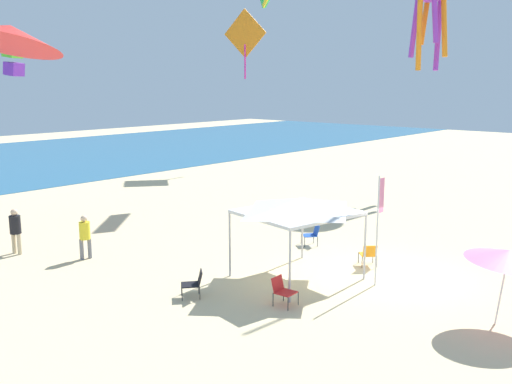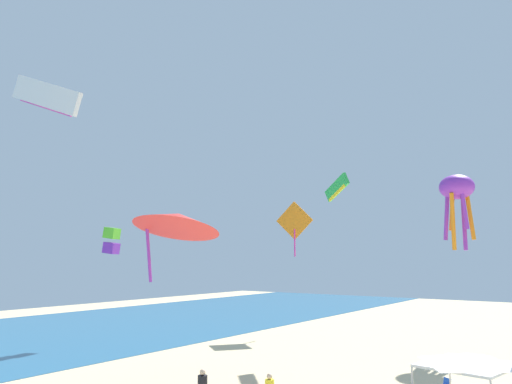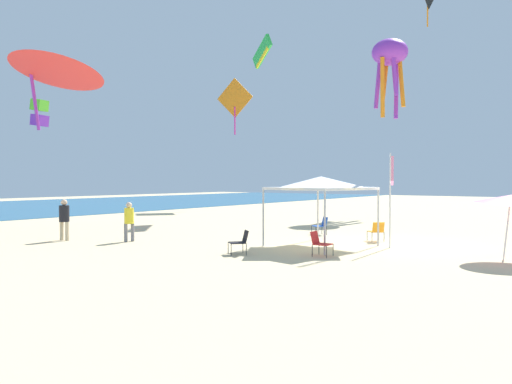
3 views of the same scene
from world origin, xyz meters
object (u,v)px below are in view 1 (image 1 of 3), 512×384
beach_umbrella (509,256)px  banner_flag (379,220)px  canopy_tent (297,206)px  folding_chair_near_cooler (194,282)px  kite_delta_red (9,35)px  person_beachcomber (85,233)px  kite_diamond_orange (245,36)px  folding_chair_facing_ocean (282,289)px  person_kite_handler (15,228)px  kite_box_lime (13,60)px  folding_chair_left_of_tent (369,253)px  folding_chair_right_of_tent (312,233)px

beach_umbrella → banner_flag: 4.13m
canopy_tent → folding_chair_near_cooler: bearing=160.1°
canopy_tent → kite_delta_red: kite_delta_red is taller
person_beachcomber → kite_delta_red: kite_delta_red is taller
beach_umbrella → person_beachcomber: 14.08m
banner_flag → kite_diamond_orange: kite_diamond_orange is taller
beach_umbrella → banner_flag: (0.51, 4.09, 0.22)m
beach_umbrella → folding_chair_facing_ocean: size_ratio=2.73×
beach_umbrella → person_kite_handler: (-5.42, 15.94, -0.89)m
canopy_tent → folding_chair_facing_ocean: canopy_tent is taller
banner_flag → person_kite_handler: (-5.93, 11.85, -1.11)m
folding_chair_near_cooler → kite_box_lime: size_ratio=0.37×
folding_chair_near_cooler → folding_chair_facing_ocean: 2.68m
folding_chair_near_cooler → folding_chair_left_of_tent: same height
canopy_tent → kite_box_lime: bearing=80.7°
folding_chair_right_of_tent → kite_diamond_orange: size_ratio=0.16×
person_kite_handler → kite_diamond_orange: size_ratio=0.34×
folding_chair_near_cooler → person_beachcomber: size_ratio=0.50×
person_beachcomber → kite_box_lime: kite_box_lime is taller
beach_umbrella → kite_diamond_orange: 31.17m
beach_umbrella → folding_chair_facing_ocean: 6.14m
folding_chair_right_of_tent → folding_chair_left_of_tent: bearing=21.7°
beach_umbrella → kite_box_lime: 34.76m
folding_chair_facing_ocean → kite_box_lime: 30.41m
folding_chair_right_of_tent → folding_chair_near_cooler: 6.94m
beach_umbrella → kite_box_lime: size_ratio=1.02×
folding_chair_left_of_tent → kite_box_lime: kite_box_lime is taller
canopy_tent → person_kite_handler: canopy_tent is taller
folding_chair_left_of_tent → banner_flag: banner_flag is taller
canopy_tent → person_kite_handler: (-4.80, 9.53, -1.39)m
canopy_tent → kite_box_lime: kite_box_lime is taller
folding_chair_left_of_tent → kite_diamond_orange: 26.47m
canopy_tent → banner_flag: banner_flag is taller
person_beachcomber → kite_delta_red: size_ratio=0.31×
canopy_tent → folding_chair_near_cooler: size_ratio=4.68×
folding_chair_left_of_tent → kite_delta_red: 17.32m
beach_umbrella → kite_diamond_orange: size_ratio=0.44×
folding_chair_right_of_tent → folding_chair_facing_ocean: (-5.64, -2.99, 0.00)m
folding_chair_near_cooler → person_kite_handler: (-1.38, 8.29, 0.54)m
canopy_tent → folding_chair_left_of_tent: canopy_tent is taller
beach_umbrella → folding_chair_left_of_tent: size_ratio=2.73×
folding_chair_facing_ocean → person_kite_handler: person_kite_handler is taller
folding_chair_left_of_tent → folding_chair_near_cooler: bearing=23.0°
kite_delta_red → kite_box_lime: (7.13, 14.26, -0.46)m
folding_chair_facing_ocean → kite_diamond_orange: 29.39m
folding_chair_facing_ocean → banner_flag: banner_flag is taller
beach_umbrella → kite_delta_red: size_ratio=0.43×
folding_chair_right_of_tent → kite_box_lime: kite_box_lime is taller
folding_chair_right_of_tent → kite_box_lime: size_ratio=0.37×
person_kite_handler → canopy_tent: bearing=-163.8°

